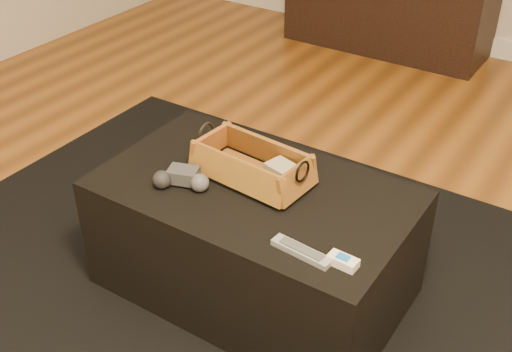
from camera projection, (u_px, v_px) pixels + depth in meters
The scene contains 11 objects.
floor at pixel (248, 328), 2.11m from camera, with size 5.00×5.50×0.01m, color brown.
baseboard at pixel (492, 47), 3.99m from camera, with size 5.00×0.04×0.12m, color white.
media_cabinet at pixel (388, 10), 4.02m from camera, with size 1.25×0.45×0.49m, color black.
area_rug at pixel (246, 295), 2.23m from camera, with size 2.60×2.00×0.01m, color black.
ottoman at pixel (254, 239), 2.14m from camera, with size 1.00×0.60×0.42m, color black.
tv_remote at pixel (244, 172), 2.06m from camera, with size 0.20×0.05×0.02m, color black.
cloth_bundle at pixel (283, 174), 2.01m from camera, with size 0.11×0.07×0.06m, color tan.
wicker_basket at pixel (252, 166), 2.05m from camera, with size 0.41×0.24×0.14m.
game_controller at pixel (182, 179), 2.01m from camera, with size 0.19×0.14×0.06m.
silver_remote at pixel (302, 251), 1.75m from camera, with size 0.18×0.06×0.02m.
cream_gadget at pixel (343, 261), 1.71m from camera, with size 0.08×0.05×0.03m.
Camera 1 is at (0.84, -1.23, 1.57)m, focal length 45.00 mm.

